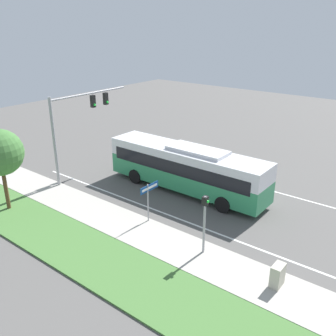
{
  "coord_description": "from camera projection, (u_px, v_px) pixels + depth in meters",
  "views": [
    {
      "loc": [
        -19.58,
        -9.06,
        11.1
      ],
      "look_at": [
        -0.79,
        5.62,
        1.68
      ],
      "focal_mm": 40.0,
      "sensor_mm": 36.0,
      "label": 1
    }
  ],
  "objects": [
    {
      "name": "ground_plane",
      "position": [
        246.0,
        209.0,
        23.62
      ],
      "size": [
        80.0,
        80.0,
        0.0
      ],
      "primitive_type": "plane",
      "color": "#565451"
    },
    {
      "name": "pedestrian_signal",
      "position": [
        205.0,
        216.0,
        18.3
      ],
      "size": [
        0.28,
        0.34,
        3.24
      ],
      "color": "#939399",
      "rests_on": "ground_plane"
    },
    {
      "name": "lane_divider_far",
      "position": [
        269.0,
        190.0,
        26.25
      ],
      "size": [
        0.14,
        30.0,
        0.01
      ],
      "color": "silver",
      "rests_on": "ground_plane"
    },
    {
      "name": "bus",
      "position": [
        186.0,
        166.0,
        25.55
      ],
      "size": [
        2.68,
        11.81,
        3.29
      ],
      "color": "#2D8956",
      "rests_on": "ground_plane"
    },
    {
      "name": "roadside_tree",
      "position": [
        0.0,
        153.0,
        22.21
      ],
      "size": [
        2.82,
        2.82,
        5.11
      ],
      "color": "brown",
      "rests_on": "grass_verge"
    },
    {
      "name": "street_sign",
      "position": [
        149.0,
        195.0,
        21.51
      ],
      "size": [
        1.52,
        0.08,
        2.44
      ],
      "color": "#939399",
      "rests_on": "ground_plane"
    },
    {
      "name": "signal_gantry",
      "position": [
        78.0,
        117.0,
        26.79
      ],
      "size": [
        7.02,
        0.41,
        6.42
      ],
      "color": "#939399",
      "rests_on": "ground_plane"
    },
    {
      "name": "lane_divider_near",
      "position": [
        216.0,
        233.0,
        20.98
      ],
      "size": [
        0.14,
        30.0,
        0.01
      ],
      "color": "silver",
      "rests_on": "ground_plane"
    },
    {
      "name": "sidewalk",
      "position": [
        189.0,
        253.0,
        19.05
      ],
      "size": [
        2.8,
        80.0,
        0.12
      ],
      "color": "#ADA89E",
      "rests_on": "ground_plane"
    },
    {
      "name": "grass_verge",
      "position": [
        148.0,
        286.0,
        16.71
      ],
      "size": [
        3.6,
        80.0,
        0.1
      ],
      "color": "#477538",
      "rests_on": "ground_plane"
    },
    {
      "name": "utility_cabinet",
      "position": [
        278.0,
        275.0,
        16.46
      ],
      "size": [
        0.76,
        0.45,
        1.06
      ],
      "color": "#B7B29E",
      "rests_on": "sidewalk"
    }
  ]
}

